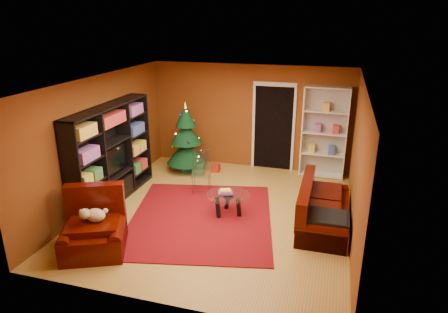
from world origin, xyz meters
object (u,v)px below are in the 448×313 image
(gift_box_green, at_px, (199,169))
(white_bookshelf, at_px, (324,133))
(acrylic_chair, at_px, (201,174))
(media_unit, at_px, (112,154))
(sofa, at_px, (325,205))
(rug, at_px, (201,218))
(gift_box_red, at_px, (216,168))
(coffee_table, at_px, (228,204))
(armchair, at_px, (93,228))
(gift_box_teal, at_px, (188,164))
(dog, at_px, (95,215))
(christmas_tree, at_px, (186,138))

(gift_box_green, bearing_deg, white_bookshelf, 14.65)
(acrylic_chair, bearing_deg, media_unit, -164.45)
(media_unit, relative_size, white_bookshelf, 1.18)
(sofa, bearing_deg, gift_box_green, 60.64)
(rug, bearing_deg, gift_box_red, 100.70)
(rug, distance_m, white_bookshelf, 3.72)
(rug, bearing_deg, coffee_table, 33.50)
(armchair, bearing_deg, gift_box_green, 57.98)
(white_bookshelf, xyz_separation_m, acrylic_chair, (-2.49, -1.70, -0.67))
(acrylic_chair, bearing_deg, gift_box_red, 79.89)
(gift_box_green, bearing_deg, media_unit, -123.58)
(sofa, bearing_deg, gift_box_teal, 60.94)
(gift_box_green, height_order, acrylic_chair, acrylic_chair)
(white_bookshelf, xyz_separation_m, dog, (-3.39, -4.36, -0.46))
(gift_box_teal, relative_size, coffee_table, 0.39)
(gift_box_green, relative_size, sofa, 0.14)
(rug, height_order, media_unit, media_unit)
(rug, height_order, sofa, sofa)
(christmas_tree, xyz_separation_m, coffee_table, (1.62, -1.99, -0.64))
(gift_box_teal, relative_size, white_bookshelf, 0.15)
(rug, relative_size, coffee_table, 3.67)
(dog, height_order, coffee_table, dog)
(media_unit, relative_size, christmas_tree, 1.49)
(dog, distance_m, sofa, 4.04)
(white_bookshelf, height_order, sofa, white_bookshelf)
(christmas_tree, relative_size, dog, 4.45)
(dog, xyz_separation_m, sofa, (3.57, 1.87, -0.21))
(sofa, xyz_separation_m, acrylic_chair, (-2.67, 0.78, 0.00))
(armchair, bearing_deg, white_bookshelf, 28.33)
(christmas_tree, xyz_separation_m, gift_box_green, (0.36, -0.16, -0.73))
(media_unit, xyz_separation_m, sofa, (4.29, 0.10, -0.60))
(gift_box_red, relative_size, dog, 0.49)
(gift_box_teal, distance_m, sofa, 3.92)
(rug, bearing_deg, sofa, 9.87)
(gift_box_teal, height_order, gift_box_green, gift_box_teal)
(dog, bearing_deg, white_bookshelf, 28.12)
(armchair, bearing_deg, gift_box_red, 53.70)
(sofa, bearing_deg, armchair, 118.26)
(dog, bearing_deg, armchair, -135.00)
(rug, height_order, white_bookshelf, white_bookshelf)
(media_unit, bearing_deg, acrylic_chair, 28.82)
(gift_box_green, xyz_separation_m, gift_box_red, (0.35, 0.30, -0.04))
(media_unit, xyz_separation_m, christmas_tree, (0.85, 1.99, -0.15))
(sofa, bearing_deg, media_unit, 91.27)
(sofa, relative_size, coffee_table, 2.29)
(white_bookshelf, bearing_deg, media_unit, -145.83)
(gift_box_teal, xyz_separation_m, white_bookshelf, (3.24, 0.59, 0.92))
(rug, xyz_separation_m, coffee_table, (0.46, 0.30, 0.21))
(gift_box_red, distance_m, acrylic_chair, 1.28)
(media_unit, height_order, sofa, media_unit)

